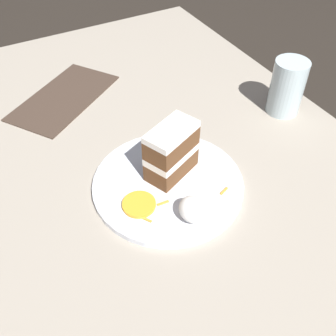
% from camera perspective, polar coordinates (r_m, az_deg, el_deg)
% --- Properties ---
extents(ground_plane, '(6.00, 6.00, 0.00)m').
position_cam_1_polar(ground_plane, '(0.80, -3.29, -2.17)').
color(ground_plane, black).
rests_on(ground_plane, ground).
extents(dining_table, '(1.30, 0.91, 0.03)m').
position_cam_1_polar(dining_table, '(0.79, -3.34, -1.32)').
color(dining_table, gray).
rests_on(dining_table, ground).
extents(plate, '(0.28, 0.28, 0.01)m').
position_cam_1_polar(plate, '(0.74, 0.00, -2.34)').
color(plate, silver).
rests_on(plate, dining_table).
extents(cake_slice, '(0.09, 0.11, 0.10)m').
position_cam_1_polar(cake_slice, '(0.72, 0.50, 2.43)').
color(cake_slice, brown).
rests_on(cake_slice, plate).
extents(cream_dollop, '(0.05, 0.05, 0.04)m').
position_cam_1_polar(cream_dollop, '(0.67, 3.63, -6.00)').
color(cream_dollop, white).
rests_on(cream_dollop, plate).
extents(orange_garnish, '(0.06, 0.06, 0.01)m').
position_cam_1_polar(orange_garnish, '(0.70, -4.23, -5.28)').
color(orange_garnish, orange).
rests_on(orange_garnish, plate).
extents(carrot_shreds_scatter, '(0.18, 0.17, 0.00)m').
position_cam_1_polar(carrot_shreds_scatter, '(0.72, 0.20, -3.10)').
color(carrot_shreds_scatter, orange).
rests_on(carrot_shreds_scatter, plate).
extents(drinking_glass, '(0.07, 0.07, 0.13)m').
position_cam_1_polar(drinking_glass, '(0.93, 16.78, 10.71)').
color(drinking_glass, silver).
rests_on(drinking_glass, dining_table).
extents(menu_card, '(0.27, 0.31, 0.00)m').
position_cam_1_polar(menu_card, '(0.99, -14.85, 9.86)').
color(menu_card, '#423328').
rests_on(menu_card, dining_table).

